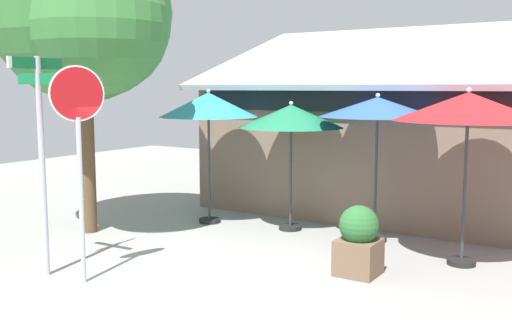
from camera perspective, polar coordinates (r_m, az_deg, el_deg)
ground_plane at (r=8.91m, az=-4.94°, el=-11.35°), size 28.00×28.00×0.10m
cafe_building at (r=13.57m, az=11.97°, el=1.76°), size 7.63×4.72×4.31m
street_sign_post at (r=8.98m, az=-20.31°, el=1.46°), size 0.86×0.92×3.21m
stop_sign at (r=8.44m, az=-16.99°, el=2.53°), size 0.31×0.72×3.07m
patio_umbrella_teal_left at (r=11.80m, az=-4.68°, el=5.30°), size 1.99×1.99×2.74m
patio_umbrella_forest_green_center at (r=11.19m, az=3.45°, el=4.19°), size 2.01×2.01×2.51m
patio_umbrella_royal_blue_right at (r=10.53m, az=11.82°, el=4.95°), size 2.07×2.07×2.67m
patio_umbrella_crimson_far_right at (r=9.45m, az=20.07°, el=4.82°), size 2.26×2.26×2.77m
shade_tree at (r=11.27m, az=-16.29°, el=13.42°), size 3.78×3.34×5.83m
sidewalk_planter at (r=8.82m, az=10.02°, el=-7.79°), size 0.60×0.60×1.05m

